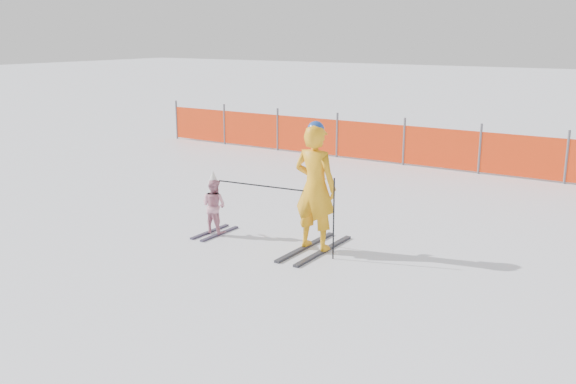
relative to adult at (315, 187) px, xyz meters
The scene contains 5 objects.
ground 1.38m from the adult, 107.71° to the right, with size 120.00×120.00×0.00m, color white.
adult is the anchor object (origin of this frame).
child 1.99m from the adult, behind, with size 0.47×0.97×1.13m.
ski_poles 0.43m from the adult, 157.26° to the right, with size 2.24×0.21×1.28m.
safety_fence 7.47m from the adult, 106.06° to the left, with size 15.07×0.06×1.25m.
Camera 1 is at (5.25, -7.57, 3.39)m, focal length 40.00 mm.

